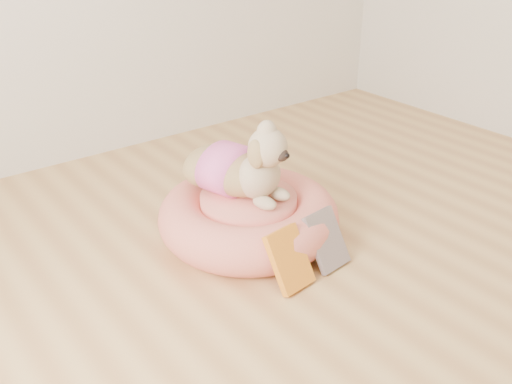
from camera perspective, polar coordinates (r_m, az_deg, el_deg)
pet_bed at (r=2.34m, az=-0.74°, el=-2.45°), size 0.74×0.74×0.19m
dog at (r=2.24m, az=-1.66°, el=3.81°), size 0.44×0.54×0.35m
book_yellow at (r=2.05m, az=3.36°, el=-6.73°), size 0.16×0.15×0.21m
book_white at (r=2.18m, az=7.08°, el=-4.78°), size 0.16×0.15×0.21m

